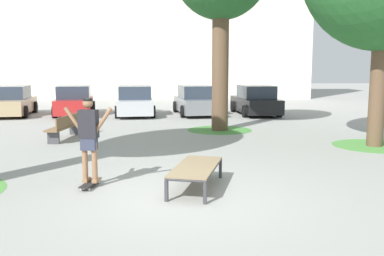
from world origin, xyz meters
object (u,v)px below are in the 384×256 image
Objects in this scene: car_red at (75,102)px; car_black at (255,101)px; park_bench at (66,126)px; skater at (89,134)px; car_silver at (135,102)px; skateboard at (91,183)px; skate_box at (196,168)px; car_tan at (12,102)px; car_grey at (196,101)px.

car_red is 9.28m from car_black.
park_bench is at bearing -137.42° from car_black.
car_silver is (-0.16, 13.15, -0.38)m from skater.
car_silver is at bearing 90.68° from skateboard.
car_tan reaches higher than skate_box.
skater is at bearing -76.43° from car_red.
car_tan is 6.19m from car_silver.
car_red is 1.80× the size of park_bench.
car_red and car_silver have the same top height.
skate_box is 13.57m from car_grey.
car_red is at bearing 174.37° from car_silver.
car_black is (9.28, -0.27, 0.00)m from car_red.
skater reaches higher than skateboard.
skater is 0.39× the size of car_tan.
car_red is at bearing 100.27° from park_bench.
car_grey is at bearing 177.70° from car_black.
skateboard is 0.19× the size of car_black.
car_silver reaches higher than skateboard.
car_grey reaches higher than skateboard.
car_red and car_black have the same top height.
park_bench is (4.46, -7.40, -0.24)m from car_tan.
car_grey is (0.83, 13.54, 0.28)m from skate_box.
car_silver and car_black have the same top height.
car_silver is at bearing 99.62° from skate_box.
car_tan is at bearing 179.42° from car_black.
skateboard is 13.17m from car_silver.
park_bench reaches higher than skateboard.
car_red is at bearing 178.33° from car_black.
car_black is at bearing 73.71° from skate_box.
car_grey is at bearing 0.00° from car_tan.
park_bench is at bearing 107.65° from skateboard.
skater is at bearing -114.59° from car_black.
skateboard is 0.49× the size of skater.
skater is 6.23m from park_bench.
car_tan is 12.38m from car_black.
skate_box is 0.47× the size of car_black.
car_tan is at bearing 178.53° from car_silver.
skater is 13.85m from car_red.
car_silver is at bearing -1.47° from car_tan.
skate_box is 0.46× the size of car_grey.
park_bench is at bearing 107.65° from skater.
skater is 0.39× the size of car_grey.
park_bench is (-3.99, 6.14, 0.03)m from skate_box.
skateboard is 0.19× the size of car_tan.
car_tan reaches higher than park_bench.
car_tan is 1.02× the size of car_black.
skateboard is 0.19× the size of car_red.
skate_box is at bearing -80.38° from car_silver.
skater reaches higher than car_red.
car_tan is at bearing -177.30° from car_red.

